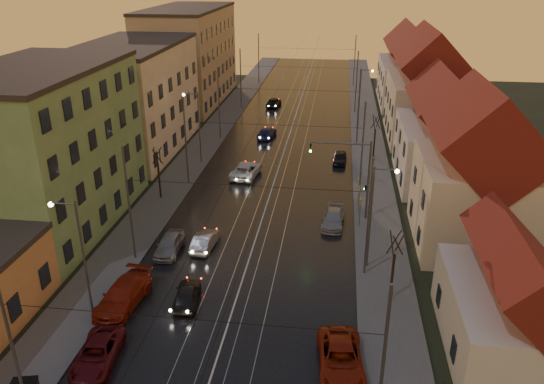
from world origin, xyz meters
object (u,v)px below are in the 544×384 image
at_px(driving_car_2, 246,170).
at_px(driving_car_4, 274,102).
at_px(parked_left_1, 97,354).
at_px(parked_left_3, 169,244).
at_px(driving_car_1, 205,241).
at_px(street_lamp_1, 376,208).
at_px(parked_right_2, 340,158).
at_px(driving_car_3, 267,133).
at_px(parked_left_2, 123,295).
at_px(driving_car_0, 187,295).
at_px(street_lamp_3, 362,92).
at_px(street_lamp_2, 196,121).
at_px(parked_right_0, 341,359).
at_px(street_lamp_0, 78,248).
at_px(parked_right_1, 333,219).
at_px(traffic_light_mast, 357,170).

relative_size(driving_car_2, driving_car_4, 1.19).
distance_m(parked_left_1, parked_left_3, 12.47).
xyz_separation_m(driving_car_1, parked_left_1, (-2.84, -13.51, -0.01)).
height_order(street_lamp_1, parked_right_2, street_lamp_1).
xyz_separation_m(driving_car_3, parked_left_2, (-4.44, -36.86, 0.12)).
xyz_separation_m(driving_car_0, parked_left_3, (-3.14, 6.28, 0.07)).
bearing_deg(driving_car_2, street_lamp_3, -115.44).
bearing_deg(driving_car_3, street_lamp_2, 62.68).
bearing_deg(parked_left_1, parked_right_0, -0.10).
bearing_deg(parked_left_2, street_lamp_2, 99.62).
distance_m(driving_car_0, parked_right_2, 29.53).
xyz_separation_m(street_lamp_1, driving_car_4, (-12.93, 45.72, -4.14)).
bearing_deg(driving_car_2, street_lamp_0, 83.11).
height_order(street_lamp_0, parked_left_2, street_lamp_0).
bearing_deg(parked_right_1, parked_right_0, -83.50).
bearing_deg(driving_car_3, driving_car_0, 94.24).
relative_size(parked_right_0, parked_right_2, 1.46).
xyz_separation_m(driving_car_0, parked_right_2, (9.74, 27.88, -0.03)).
distance_m(driving_car_0, parked_right_1, 15.64).
bearing_deg(street_lamp_0, driving_car_1, 59.99).
relative_size(driving_car_4, parked_left_2, 0.82).
bearing_deg(driving_car_1, street_lamp_2, -70.06).
height_order(driving_car_3, parked_left_2, parked_left_2).
relative_size(street_lamp_1, driving_car_2, 1.53).
height_order(driving_car_4, parked_left_1, driving_car_4).
xyz_separation_m(traffic_light_mast, parked_right_0, (-1.03, -18.99, -3.87)).
bearing_deg(parked_left_1, driving_car_3, 79.69).
relative_size(driving_car_1, driving_car_3, 0.86).
height_order(driving_car_2, driving_car_4, driving_car_4).
height_order(street_lamp_0, driving_car_3, street_lamp_0).
distance_m(driving_car_0, driving_car_2, 22.61).
relative_size(street_lamp_3, driving_car_1, 2.04).
bearing_deg(parked_right_2, street_lamp_2, -170.59).
bearing_deg(driving_car_3, driving_car_1, 92.93).
distance_m(street_lamp_2, parked_left_2, 27.15).
height_order(driving_car_4, parked_right_0, driving_car_4).
xyz_separation_m(driving_car_1, driving_car_2, (0.61, 15.29, 0.08)).
relative_size(traffic_light_mast, driving_car_4, 1.64).
relative_size(driving_car_4, parked_right_0, 0.83).
bearing_deg(traffic_light_mast, driving_car_2, 142.20).
height_order(street_lamp_1, driving_car_3, street_lamp_1).
xyz_separation_m(driving_car_1, driving_car_4, (-0.10, 44.40, 0.10)).
bearing_deg(driving_car_0, parked_left_1, 54.39).
bearing_deg(street_lamp_3, traffic_light_mast, -92.27).
bearing_deg(parked_left_2, driving_car_4, 91.87).
relative_size(street_lamp_1, parked_right_0, 1.52).
bearing_deg(street_lamp_0, parked_right_0, -10.54).
relative_size(street_lamp_1, street_lamp_2, 1.00).
relative_size(traffic_light_mast, driving_car_1, 1.84).
distance_m(driving_car_1, parked_right_0, 16.30).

